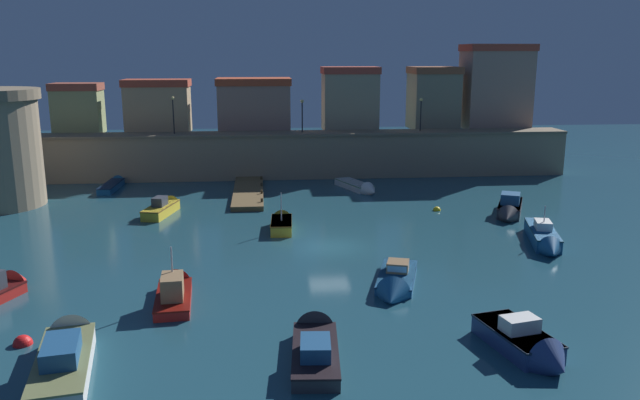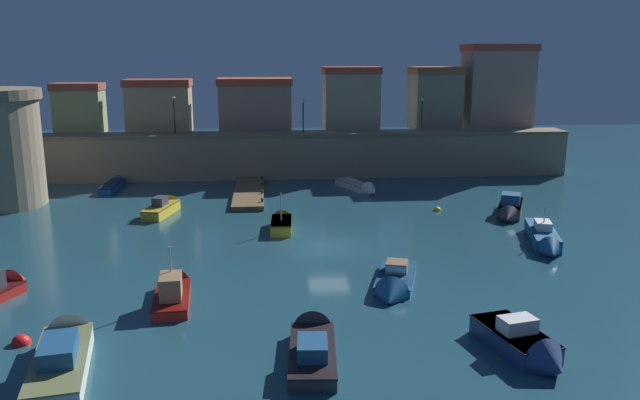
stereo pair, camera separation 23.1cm
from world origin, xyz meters
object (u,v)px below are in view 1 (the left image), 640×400
moored_boat_7 (282,222)px  moored_boat_1 (174,289)px  moored_boat_5 (0,289)px  moored_boat_10 (395,284)px  quay_lamp_2 (421,109)px  moored_boat_6 (360,187)px  moored_boat_11 (66,352)px  quay_lamp_1 (302,110)px  mooring_buoy_0 (23,344)px  moored_boat_4 (509,209)px  quay_lamp_0 (173,109)px  moored_boat_8 (544,238)px  mooring_buoy_1 (437,210)px  moored_boat_2 (114,184)px  moored_boat_12 (315,342)px  moored_boat_9 (528,345)px  moored_boat_0 (164,207)px

moored_boat_7 → moored_boat_1: bearing=158.0°
moored_boat_5 → moored_boat_10: size_ratio=0.73×
quay_lamp_2 → moored_boat_6: quay_lamp_2 is taller
quay_lamp_2 → moored_boat_11: size_ratio=0.44×
quay_lamp_1 → mooring_buoy_0: (-14.09, -35.70, -6.50)m
moored_boat_7 → moored_boat_4: bearing=-81.1°
quay_lamp_0 → moored_boat_6: size_ratio=0.57×
quay_lamp_2 → moored_boat_8: quay_lamp_2 is taller
quay_lamp_1 → moored_boat_11: bearing=-107.3°
quay_lamp_0 → quay_lamp_1: size_ratio=1.12×
quay_lamp_0 → moored_boat_11: bearing=-89.3°
moored_boat_5 → moored_boat_11: bearing=-122.3°
quay_lamp_1 → mooring_buoy_1: (9.40, -14.78, -6.50)m
moored_boat_10 → mooring_buoy_1: moored_boat_10 is taller
moored_boat_2 → moored_boat_4: bearing=-110.7°
moored_boat_5 → mooring_buoy_1: (26.53, 15.31, -0.41)m
quay_lamp_2 → moored_boat_1: (-20.13, -31.05, -6.10)m
moored_boat_4 → moored_boat_7: (-17.03, -1.78, -0.14)m
moored_boat_1 → moored_boat_2: size_ratio=0.88×
quay_lamp_0 → moored_boat_1: quay_lamp_0 is taller
quay_lamp_1 → moored_boat_12: quay_lamp_1 is taller
quay_lamp_2 → mooring_buoy_1: (-2.27, -14.78, -6.54)m
moored_boat_7 → moored_boat_9: (9.11, -20.03, 0.08)m
moored_boat_0 → moored_boat_2: size_ratio=0.88×
quay_lamp_0 → mooring_buoy_1: bearing=-34.4°
quay_lamp_1 → moored_boat_9: size_ratio=0.60×
moored_boat_12 → mooring_buoy_1: bearing=-22.4°
moored_boat_2 → moored_boat_6: size_ratio=1.04×
moored_boat_7 → moored_boat_11: moored_boat_7 is taller
moored_boat_8 → moored_boat_10: size_ratio=1.14×
quay_lamp_0 → moored_boat_1: size_ratio=0.62×
moored_boat_7 → moored_boat_9: moored_boat_7 is taller
quay_lamp_1 → quay_lamp_2: size_ratio=0.98×
quay_lamp_0 → moored_boat_6: (16.83, -7.05, -6.40)m
moored_boat_10 → mooring_buoy_0: size_ratio=7.86×
quay_lamp_0 → moored_boat_12: 39.25m
moored_boat_0 → moored_boat_4: (25.75, -3.36, 0.08)m
moored_boat_4 → moored_boat_5: 34.10m
quay_lamp_2 → mooring_buoy_0: (-25.76, -35.70, -6.54)m
quay_lamp_1 → moored_boat_7: bearing=-98.3°
moored_boat_4 → moored_boat_6: 13.82m
moored_boat_6 → moored_boat_0: bearing=-88.7°
mooring_buoy_0 → mooring_buoy_1: size_ratio=1.33×
quay_lamp_0 → mooring_buoy_1: 27.03m
moored_boat_9 → mooring_buoy_1: 24.12m
quay_lamp_0 → quay_lamp_2: bearing=0.0°
moored_boat_7 → moored_boat_8: size_ratio=0.64×
moored_boat_7 → mooring_buoy_1: 12.73m
moored_boat_7 → moored_boat_10: 13.44m
moored_boat_7 → mooring_buoy_1: size_ratio=7.62×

